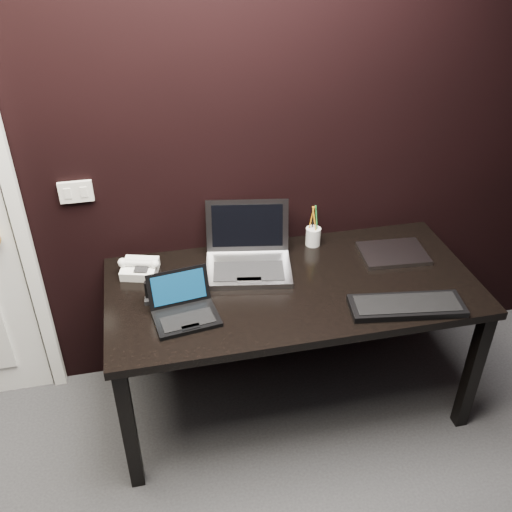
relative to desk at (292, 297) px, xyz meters
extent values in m
plane|color=black|center=(-0.30, 0.40, 0.64)|extent=(4.00, 0.00, 4.00)
cube|color=white|center=(-1.18, 0.37, 0.36)|extent=(0.06, 0.05, 2.11)
cube|color=silver|center=(-0.92, 0.39, 0.46)|extent=(0.15, 0.02, 0.10)
cube|color=silver|center=(-0.95, 0.38, 0.46)|extent=(0.03, 0.01, 0.05)
cube|color=silver|center=(-0.88, 0.38, 0.46)|extent=(0.03, 0.01, 0.05)
cube|color=black|center=(0.00, 0.00, 0.06)|extent=(1.70, 0.80, 0.04)
cube|color=black|center=(-0.80, -0.35, -0.31)|extent=(0.06, 0.06, 0.70)
cube|color=black|center=(0.80, -0.35, -0.31)|extent=(0.06, 0.06, 0.70)
cube|color=black|center=(-0.80, 0.35, -0.31)|extent=(0.06, 0.06, 0.70)
cube|color=black|center=(0.80, 0.35, -0.31)|extent=(0.06, 0.06, 0.70)
cube|color=black|center=(-0.51, -0.16, 0.09)|extent=(0.29, 0.22, 0.02)
cube|color=black|center=(-0.50, -0.18, 0.10)|extent=(0.23, 0.13, 0.00)
cube|color=black|center=(-0.50, -0.23, 0.10)|extent=(0.08, 0.04, 0.00)
cube|color=black|center=(-0.52, -0.04, 0.17)|extent=(0.27, 0.09, 0.15)
cube|color=#092844|center=(-0.52, -0.05, 0.17)|extent=(0.23, 0.07, 0.12)
cube|color=gray|center=(-0.18, 0.14, 0.09)|extent=(0.44, 0.35, 0.03)
cube|color=black|center=(-0.19, 0.10, 0.11)|extent=(0.35, 0.21, 0.00)
cube|color=gray|center=(-0.20, 0.03, 0.11)|extent=(0.12, 0.07, 0.00)
cube|color=gray|center=(-0.15, 0.31, 0.23)|extent=(0.41, 0.15, 0.25)
cube|color=black|center=(-0.15, 0.31, 0.23)|extent=(0.35, 0.12, 0.20)
cube|color=black|center=(0.43, -0.28, 0.09)|extent=(0.51, 0.24, 0.03)
cube|color=black|center=(0.43, -0.28, 0.11)|extent=(0.46, 0.20, 0.00)
cube|color=#9A999F|center=(0.55, 0.13, 0.09)|extent=(0.34, 0.25, 0.02)
cube|color=white|center=(-0.68, 0.23, 0.10)|extent=(0.20, 0.19, 0.07)
cylinder|color=silver|center=(-0.68, 0.22, 0.14)|extent=(0.15, 0.07, 0.03)
sphere|color=white|center=(-0.76, 0.24, 0.14)|extent=(0.06, 0.06, 0.04)
sphere|color=white|center=(-0.61, 0.20, 0.14)|extent=(0.06, 0.06, 0.04)
cube|color=black|center=(-0.68, 0.19, 0.13)|extent=(0.07, 0.06, 0.01)
cube|color=black|center=(-0.64, 0.01, 0.13)|extent=(0.05, 0.03, 0.10)
cube|color=black|center=(-0.64, 0.00, 0.09)|extent=(0.06, 0.05, 0.02)
cylinder|color=silver|center=(0.19, 0.31, 0.12)|extent=(0.10, 0.10, 0.09)
cylinder|color=orange|center=(0.18, 0.31, 0.23)|extent=(0.02, 0.02, 0.14)
cylinder|color=#258A38|center=(0.20, 0.31, 0.23)|extent=(0.02, 0.02, 0.14)
cylinder|color=black|center=(0.19, 0.32, 0.23)|extent=(0.01, 0.01, 0.14)
cylinder|color=orange|center=(0.19, 0.30, 0.23)|extent=(0.03, 0.03, 0.14)
camera|label=1|loc=(-0.62, -2.03, 1.63)|focal=40.00mm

